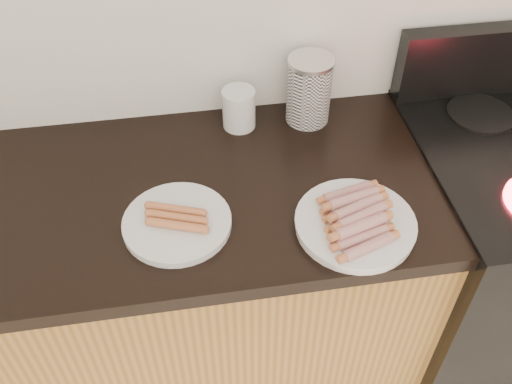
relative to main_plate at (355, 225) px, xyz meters
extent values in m
cube|color=#A57336|center=(-0.86, 0.18, -0.48)|extent=(2.20, 0.59, 0.86)
cylinder|color=black|center=(0.45, 0.33, 0.01)|extent=(0.18, 0.18, 0.01)
cylinder|color=white|center=(0.00, 0.00, 0.00)|extent=(0.27, 0.27, 0.02)
cylinder|color=white|center=(-0.40, 0.07, 0.00)|extent=(0.27, 0.27, 0.02)
cylinder|color=maroon|center=(0.00, -0.08, 0.02)|extent=(0.12, 0.06, 0.03)
cylinder|color=maroon|center=(0.00, -0.05, 0.02)|extent=(0.12, 0.06, 0.03)
cylinder|color=maroon|center=(0.00, -0.03, 0.02)|extent=(0.12, 0.06, 0.03)
cylinder|color=maroon|center=(0.00, 0.00, 0.02)|extent=(0.12, 0.06, 0.03)
cylinder|color=maroon|center=(0.00, 0.03, 0.02)|extent=(0.12, 0.06, 0.03)
cylinder|color=maroon|center=(0.00, 0.05, 0.02)|extent=(0.12, 0.06, 0.03)
cylinder|color=maroon|center=(0.00, 0.08, 0.02)|extent=(0.12, 0.06, 0.03)
cylinder|color=maroon|center=(0.00, -0.04, 0.04)|extent=(0.12, 0.06, 0.03)
cylinder|color=maroon|center=(0.00, -0.01, 0.04)|extent=(0.12, 0.06, 0.03)
cylinder|color=maroon|center=(0.00, 0.01, 0.04)|extent=(0.12, 0.06, 0.03)
cylinder|color=maroon|center=(0.00, 0.04, 0.04)|extent=(0.12, 0.06, 0.03)
cylinder|color=orange|center=(-0.40, 0.05, 0.02)|extent=(0.13, 0.06, 0.02)
cylinder|color=orange|center=(-0.40, 0.07, 0.02)|extent=(0.13, 0.06, 0.02)
cylinder|color=orange|center=(-0.40, 0.09, 0.02)|extent=(0.13, 0.06, 0.02)
cylinder|color=silver|center=(-0.02, 0.41, 0.08)|extent=(0.12, 0.12, 0.18)
cylinder|color=silver|center=(-0.02, 0.41, 0.17)|extent=(0.12, 0.12, 0.01)
cylinder|color=white|center=(-0.21, 0.41, 0.05)|extent=(0.10, 0.10, 0.11)
camera|label=1|loc=(-0.35, -0.81, 0.96)|focal=40.00mm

